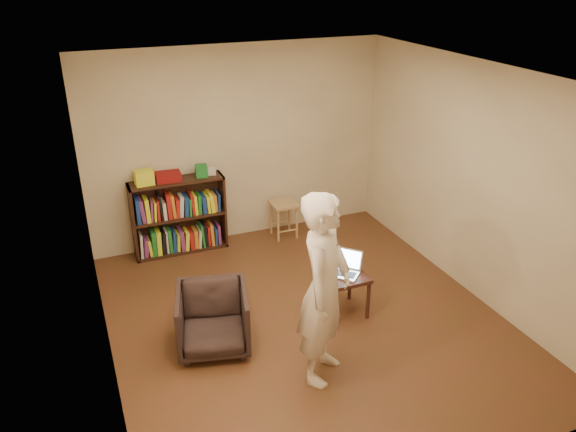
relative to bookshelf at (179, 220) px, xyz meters
name	(u,v)px	position (x,y,z in m)	size (l,w,h in m)	color
floor	(306,320)	(0.89, -2.09, -0.44)	(4.50, 4.50, 0.00)	#4F3519
ceiling	(310,76)	(0.89, -2.09, 2.16)	(4.50, 4.50, 0.00)	white
wall_back	(238,145)	(0.89, 0.16, 0.86)	(4.00, 4.00, 0.00)	beige
wall_left	(95,246)	(-1.11, -2.09, 0.86)	(4.50, 4.50, 0.00)	beige
wall_right	(474,182)	(2.89, -2.09, 0.86)	(4.50, 4.50, 0.00)	beige
bookshelf	(179,220)	(0.00, 0.00, 0.00)	(1.20, 0.30, 1.00)	black
box_yellow	(144,178)	(-0.39, -0.02, 0.65)	(0.22, 0.16, 0.18)	yellow
red_cloth	(168,177)	(-0.09, 0.00, 0.61)	(0.31, 0.23, 0.10)	maroon
box_green	(201,171)	(0.33, -0.01, 0.63)	(0.15, 0.15, 0.15)	#1F772D
box_white	(212,171)	(0.47, 0.01, 0.60)	(0.10, 0.10, 0.08)	beige
stool	(284,209)	(1.42, -0.14, -0.03)	(0.35, 0.35, 0.50)	tan
armchair	(213,319)	(-0.14, -2.15, -0.12)	(0.69, 0.71, 0.64)	black
side_table	(343,281)	(1.31, -2.10, -0.04)	(0.47, 0.47, 0.48)	black
laptop	(345,267)	(1.34, -2.07, 0.10)	(0.43, 0.43, 0.23)	silver
person	(324,289)	(0.68, -2.91, 0.47)	(0.67, 0.44, 1.83)	beige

